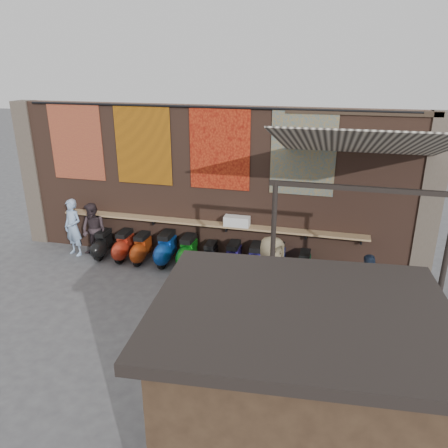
# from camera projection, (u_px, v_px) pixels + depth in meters

# --- Properties ---
(ground) EXTENTS (70.00, 70.00, 0.00)m
(ground) POSITION_uv_depth(u_px,v_px,m) (177.00, 308.00, 9.41)
(ground) COLOR #474749
(ground) RESTS_ON ground
(brick_wall) EXTENTS (10.00, 0.40, 4.00)m
(brick_wall) POSITION_uv_depth(u_px,v_px,m) (211.00, 186.00, 11.16)
(brick_wall) COLOR brown
(brick_wall) RESTS_ON ground
(pier_left) EXTENTS (0.50, 0.50, 4.00)m
(pier_left) POSITION_uv_depth(u_px,v_px,m) (35.00, 174.00, 12.38)
(pier_left) COLOR #4C4238
(pier_left) RESTS_ON ground
(pier_right) EXTENTS (0.50, 0.50, 4.00)m
(pier_right) POSITION_uv_depth(u_px,v_px,m) (430.00, 201.00, 9.94)
(pier_right) COLOR #4C4238
(pier_right) RESTS_ON ground
(eating_counter) EXTENTS (8.00, 0.32, 0.05)m
(eating_counter) POSITION_uv_depth(u_px,v_px,m) (207.00, 224.00, 11.14)
(eating_counter) COLOR #9E7A51
(eating_counter) RESTS_ON brick_wall
(shelf_box) EXTENTS (0.64, 0.28, 0.25)m
(shelf_box) POSITION_uv_depth(u_px,v_px,m) (237.00, 221.00, 10.88)
(shelf_box) COLOR white
(shelf_box) RESTS_ON eating_counter
(tapestry_redgold) EXTENTS (1.50, 0.02, 2.00)m
(tapestry_redgold) POSITION_uv_depth(u_px,v_px,m) (76.00, 142.00, 11.45)
(tapestry_redgold) COLOR maroon
(tapestry_redgold) RESTS_ON brick_wall
(tapestry_sun) EXTENTS (1.50, 0.02, 2.00)m
(tapestry_sun) POSITION_uv_depth(u_px,v_px,m) (143.00, 145.00, 11.01)
(tapestry_sun) COLOR orange
(tapestry_sun) RESTS_ON brick_wall
(tapestry_orange) EXTENTS (1.50, 0.02, 2.00)m
(tapestry_orange) POSITION_uv_depth(u_px,v_px,m) (220.00, 149.00, 10.54)
(tapestry_orange) COLOR #B63516
(tapestry_orange) RESTS_ON brick_wall
(tapestry_multi) EXTENTS (1.50, 0.02, 2.00)m
(tapestry_multi) POSITION_uv_depth(u_px,v_px,m) (303.00, 153.00, 10.07)
(tapestry_multi) COLOR #22597E
(tapestry_multi) RESTS_ON brick_wall
(hang_rail) EXTENTS (9.50, 0.06, 0.06)m
(hang_rail) POSITION_uv_depth(u_px,v_px,m) (207.00, 107.00, 10.26)
(hang_rail) COLOR black
(hang_rail) RESTS_ON brick_wall
(scooter_stool_0) EXTENTS (0.34, 0.76, 0.73)m
(scooter_stool_0) POSITION_uv_depth(u_px,v_px,m) (103.00, 244.00, 11.75)
(scooter_stool_0) COLOR black
(scooter_stool_0) RESTS_ON ground
(scooter_stool_1) EXTENTS (0.37, 0.82, 0.78)m
(scooter_stool_1) POSITION_uv_depth(u_px,v_px,m) (124.00, 246.00, 11.59)
(scooter_stool_1) COLOR #A62816
(scooter_stool_1) RESTS_ON ground
(scooter_stool_2) EXTENTS (0.36, 0.80, 0.76)m
(scooter_stool_2) POSITION_uv_depth(u_px,v_px,m) (142.00, 248.00, 11.45)
(scooter_stool_2) COLOR #9C330E
(scooter_stool_2) RESTS_ON ground
(scooter_stool_3) EXTENTS (0.40, 0.89, 0.85)m
(scooter_stool_3) POSITION_uv_depth(u_px,v_px,m) (166.00, 249.00, 11.32)
(scooter_stool_3) COLOR navy
(scooter_stool_3) RESTS_ON ground
(scooter_stool_4) EXTENTS (0.38, 0.86, 0.81)m
(scooter_stool_4) POSITION_uv_depth(u_px,v_px,m) (188.00, 252.00, 11.16)
(scooter_stool_4) COLOR #0D5D11
(scooter_stool_4) RESTS_ON ground
(scooter_stool_5) EXTENTS (0.32, 0.72, 0.68)m
(scooter_stool_5) POSITION_uv_depth(u_px,v_px,m) (210.00, 256.00, 11.08)
(scooter_stool_5) COLOR black
(scooter_stool_5) RESTS_ON ground
(scooter_stool_6) EXTENTS (0.36, 0.80, 0.76)m
(scooter_stool_6) POSITION_uv_depth(u_px,v_px,m) (233.00, 258.00, 10.89)
(scooter_stool_6) COLOR #1F1551
(scooter_stool_6) RESTS_ON ground
(scooter_stool_7) EXTENTS (0.37, 0.83, 0.79)m
(scooter_stool_7) POSITION_uv_depth(u_px,v_px,m) (256.00, 260.00, 10.73)
(scooter_stool_7) COLOR navy
(scooter_stool_7) RESTS_ON ground
(scooter_stool_8) EXTENTS (0.38, 0.85, 0.81)m
(scooter_stool_8) POSITION_uv_depth(u_px,v_px,m) (277.00, 262.00, 10.62)
(scooter_stool_8) COLOR #0D2399
(scooter_stool_8) RESTS_ON ground
(scooter_stool_9) EXTENTS (0.33, 0.74, 0.70)m
(scooter_stool_9) POSITION_uv_depth(u_px,v_px,m) (304.00, 267.00, 10.51)
(scooter_stool_9) COLOR #10522E
(scooter_stool_9) RESTS_ON ground
(diner_left) EXTENTS (0.66, 0.53, 1.57)m
(diner_left) POSITION_uv_depth(u_px,v_px,m) (73.00, 227.00, 11.76)
(diner_left) COLOR #94B1D8
(diner_left) RESTS_ON ground
(diner_right) EXTENTS (0.80, 0.67, 1.48)m
(diner_right) POSITION_uv_depth(u_px,v_px,m) (94.00, 230.00, 11.69)
(diner_right) COLOR #34282C
(diner_right) RESTS_ON ground
(shopper_navy) EXTENTS (0.98, 0.62, 1.55)m
(shopper_navy) POSITION_uv_depth(u_px,v_px,m) (367.00, 291.00, 8.52)
(shopper_navy) COLOR #172134
(shopper_navy) RESTS_ON ground
(shopper_grey) EXTENTS (1.33, 1.16, 1.78)m
(shopper_grey) POSITION_uv_depth(u_px,v_px,m) (406.00, 324.00, 7.25)
(shopper_grey) COLOR #5B5A5F
(shopper_grey) RESTS_ON ground
(shopper_tan) EXTENTS (0.98, 1.06, 1.83)m
(shopper_tan) POSITION_uv_depth(u_px,v_px,m) (271.00, 279.00, 8.69)
(shopper_tan) COLOR #867655
(shopper_tan) RESTS_ON ground
(market_stall) EXTENTS (2.66, 2.09, 2.71)m
(market_stall) POSITION_uv_depth(u_px,v_px,m) (292.00, 428.00, 4.61)
(market_stall) COLOR black
(market_stall) RESTS_ON ground
(stall_roof) EXTENTS (2.98, 2.40, 0.12)m
(stall_roof) POSITION_uv_depth(u_px,v_px,m) (300.00, 312.00, 4.12)
(stall_roof) COLOR black
(stall_roof) RESTS_ON market_stall
(stall_sign) EXTENTS (1.20, 0.15, 0.50)m
(stall_sign) POSITION_uv_depth(u_px,v_px,m) (296.00, 327.00, 5.29)
(stall_sign) COLOR gold
(stall_sign) RESTS_ON market_stall
(stall_shelf) EXTENTS (2.08, 0.28, 0.06)m
(stall_shelf) POSITION_uv_depth(u_px,v_px,m) (292.00, 391.00, 5.64)
(stall_shelf) COLOR #473321
(stall_shelf) RESTS_ON market_stall
(awning_canvas) EXTENTS (3.20, 3.28, 0.97)m
(awning_canvas) POSITION_uv_depth(u_px,v_px,m) (362.00, 143.00, 8.17)
(awning_canvas) COLOR beige
(awning_canvas) RESTS_ON brick_wall
(awning_ledger) EXTENTS (3.30, 0.08, 0.12)m
(awning_ledger) POSITION_uv_depth(u_px,v_px,m) (362.00, 112.00, 9.47)
(awning_ledger) COLOR #33261C
(awning_ledger) RESTS_ON brick_wall
(awning_header) EXTENTS (3.00, 0.08, 0.08)m
(awning_header) POSITION_uv_depth(u_px,v_px,m) (363.00, 189.00, 6.97)
(awning_header) COLOR black
(awning_header) RESTS_ON awning_post_left
(awning_post_left) EXTENTS (0.09, 0.09, 3.10)m
(awning_post_left) POSITION_uv_depth(u_px,v_px,m) (272.00, 265.00, 7.83)
(awning_post_left) COLOR black
(awning_post_left) RESTS_ON ground
(awning_post_right) EXTENTS (0.09, 0.09, 3.10)m
(awning_post_right) POSITION_uv_depth(u_px,v_px,m) (441.00, 284.00, 7.18)
(awning_post_right) COLOR black
(awning_post_right) RESTS_ON ground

